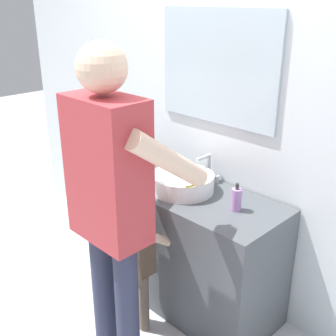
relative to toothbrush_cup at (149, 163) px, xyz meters
The scene contains 9 objects.
ground_plane 1.02m from the toothbrush_cup, 41.84° to the right, with size 14.00×14.00×0.00m, color silver.
back_wall 0.68m from the toothbrush_cup, 32.81° to the left, with size 4.40×0.10×2.70m.
vanity_cabinet 0.61m from the toothbrush_cup, ahead, with size 1.31×0.54×0.81m, color #4C5156.
sink_basin 0.41m from the toothbrush_cup, 11.26° to the right, with size 0.39×0.39×0.11m.
faucet 0.43m from the toothbrush_cup, 20.89° to the left, with size 0.18×0.14×0.18m.
toothbrush_cup is the anchor object (origin of this frame).
soap_bottle 0.80m from the toothbrush_cup, ahead, with size 0.06×0.06×0.16m.
child_toddler 0.69m from the toothbrush_cup, 48.92° to the right, with size 0.28×0.28×0.91m.
adult_parent 0.92m from the toothbrush_cup, 53.79° to the right, with size 0.55×0.58×1.78m.
Camera 1 is at (1.65, -1.48, 1.95)m, focal length 45.24 mm.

